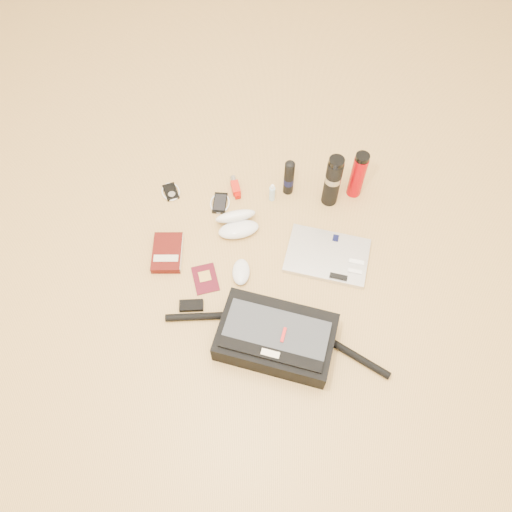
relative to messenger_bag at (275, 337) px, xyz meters
The scene contains 14 objects.
ground 0.26m from the messenger_bag, 97.92° to the left, with size 4.00×4.00×0.00m, color tan.
messenger_bag is the anchor object (origin of this frame).
laptop 0.44m from the messenger_bag, 60.60° to the left, with size 0.38×0.30×0.03m.
book 0.59m from the messenger_bag, 140.27° to the left, with size 0.13×0.19×0.03m.
passport 0.39m from the messenger_bag, 137.19° to the left, with size 0.13×0.15×0.01m.
mouse 0.32m from the messenger_bag, 115.83° to the left, with size 0.07×0.12×0.04m.
sunglasses_case 0.55m from the messenger_bag, 107.81° to the left, with size 0.21×0.19×0.10m.
ipod 0.85m from the messenger_bag, 124.21° to the left, with size 0.11×0.11×0.01m.
phone 0.69m from the messenger_bag, 111.24° to the left, with size 0.09×0.11×0.01m.
inhaler 0.75m from the messenger_bag, 104.31° to the left, with size 0.05×0.12×0.03m.
spray_bottle 0.68m from the messenger_bag, 91.65° to the left, with size 0.03×0.03×0.10m.
aerosol_can 0.73m from the messenger_bag, 85.93° to the left, with size 0.06×0.06×0.19m.
thermos_black 0.72m from the messenger_bag, 70.91° to the left, with size 0.08×0.08×0.27m.
thermos_red 0.81m from the messenger_bag, 64.45° to the left, with size 0.07×0.07×0.24m.
Camera 1 is at (-0.02, -0.93, 1.79)m, focal length 35.00 mm.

